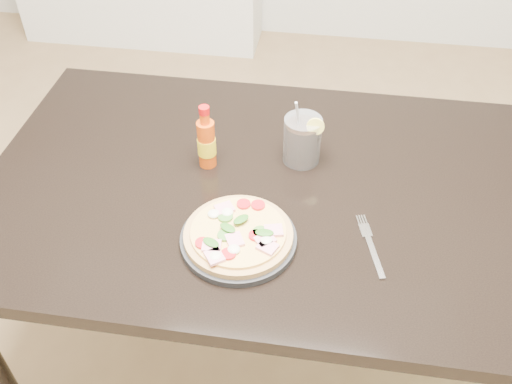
# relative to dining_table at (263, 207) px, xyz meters

# --- Properties ---
(floor) EXTENTS (4.50, 4.50, 0.00)m
(floor) POSITION_rel_dining_table_xyz_m (-0.22, -0.01, -0.67)
(floor) COLOR #9E7A51
(floor) RESTS_ON ground
(dining_table) EXTENTS (1.40, 0.90, 0.75)m
(dining_table) POSITION_rel_dining_table_xyz_m (0.00, 0.00, 0.00)
(dining_table) COLOR black
(dining_table) RESTS_ON ground
(plate) EXTENTS (0.26, 0.26, 0.02)m
(plate) POSITION_rel_dining_table_xyz_m (-0.03, -0.20, 0.09)
(plate) COLOR black
(plate) RESTS_ON dining_table
(pizza) EXTENTS (0.24, 0.24, 0.03)m
(pizza) POSITION_rel_dining_table_xyz_m (-0.03, -0.20, 0.11)
(pizza) COLOR tan
(pizza) RESTS_ON plate
(hot_sauce_bottle) EXTENTS (0.05, 0.05, 0.18)m
(hot_sauce_bottle) POSITION_rel_dining_table_xyz_m (-0.15, 0.05, 0.15)
(hot_sauce_bottle) COLOR #CE460C
(hot_sauce_bottle) RESTS_ON dining_table
(cola_cup) EXTENTS (0.10, 0.10, 0.19)m
(cola_cup) POSITION_rel_dining_table_xyz_m (0.08, 0.11, 0.14)
(cola_cup) COLOR black
(cola_cup) RESTS_ON dining_table
(fork) EXTENTS (0.07, 0.19, 0.00)m
(fork) POSITION_rel_dining_table_xyz_m (0.26, -0.17, 0.09)
(fork) COLOR silver
(fork) RESTS_ON dining_table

